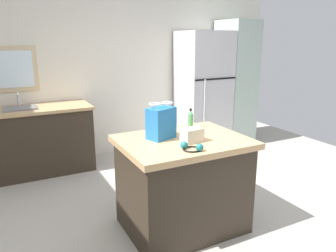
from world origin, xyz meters
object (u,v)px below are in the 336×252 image
at_px(shopping_bag, 161,123).
at_px(small_box, 192,135).
at_px(tall_cabinet, 235,83).
at_px(kitchen_island, 183,184).
at_px(refrigerator, 203,91).
at_px(ear_defenders, 192,147).
at_px(bottle, 191,120).

height_order(shopping_bag, small_box, shopping_bag).
relative_size(tall_cabinet, shopping_bag, 6.26).
bearing_deg(kitchen_island, small_box, -76.62).
xyz_separation_m(kitchen_island, small_box, (0.03, -0.11, 0.50)).
height_order(tall_cabinet, shopping_bag, tall_cabinet).
distance_m(refrigerator, ear_defenders, 2.81).
bearing_deg(kitchen_island, refrigerator, 52.84).
relative_size(kitchen_island, refrigerator, 0.60).
height_order(shopping_bag, bottle, shopping_bag).
distance_m(kitchen_island, refrigerator, 2.57).
relative_size(kitchen_island, ear_defenders, 5.40).
bearing_deg(small_box, kitchen_island, 103.38).
relative_size(kitchen_island, bottle, 5.51).
relative_size(refrigerator, bottle, 9.12).
height_order(refrigerator, small_box, refrigerator).
distance_m(tall_cabinet, ear_defenders, 3.23).
bearing_deg(ear_defenders, bottle, 59.95).
bearing_deg(refrigerator, tall_cabinet, 0.02).
bearing_deg(tall_cabinet, kitchen_island, -137.26).
relative_size(tall_cabinet, bottle, 9.99).
xyz_separation_m(small_box, ear_defenders, (-0.11, -0.19, -0.04)).
distance_m(shopping_bag, ear_defenders, 0.43).
bearing_deg(shopping_bag, bottle, 22.01).
relative_size(small_box, bottle, 0.87).
xyz_separation_m(kitchen_island, tall_cabinet, (2.18, 2.01, 0.58)).
bearing_deg(tall_cabinet, small_box, -135.39).
bearing_deg(tall_cabinet, ear_defenders, -134.49).
relative_size(shopping_bag, small_box, 1.83).
height_order(small_box, bottle, bottle).
bearing_deg(bottle, tall_cabinet, 41.87).
xyz_separation_m(kitchen_island, bottle, (0.24, 0.28, 0.53)).
xyz_separation_m(shopping_bag, small_box, (0.19, -0.22, -0.08)).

